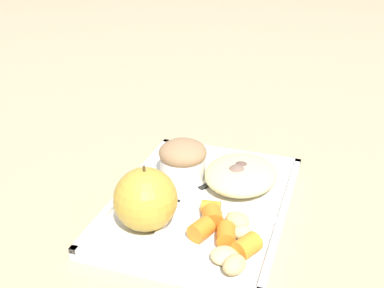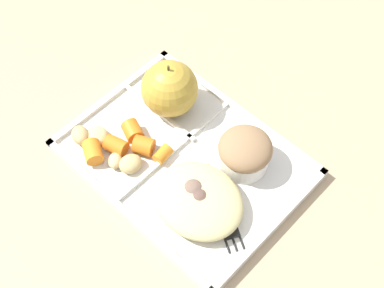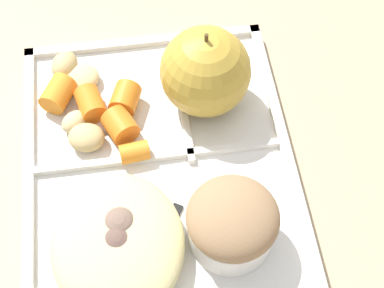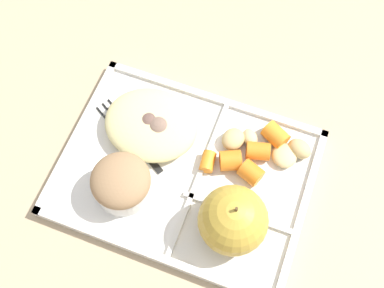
{
  "view_description": "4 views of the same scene",
  "coord_description": "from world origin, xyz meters",
  "px_view_note": "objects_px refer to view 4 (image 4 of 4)",
  "views": [
    {
      "loc": [
        -0.59,
        -0.18,
        0.42
      ],
      "look_at": [
        0.06,
        0.04,
        0.07
      ],
      "focal_mm": 45.63,
      "sensor_mm": 36.0,
      "label": 1
    },
    {
      "loc": [
        0.29,
        -0.29,
        0.7
      ],
      "look_at": [
        0.01,
        0.0,
        0.06
      ],
      "focal_mm": 50.76,
      "sensor_mm": 36.0,
      "label": 2
    },
    {
      "loc": [
        0.27,
        -0.01,
        0.5
      ],
      "look_at": [
        0.0,
        0.03,
        0.07
      ],
      "focal_mm": 55.3,
      "sensor_mm": 36.0,
      "label": 3
    },
    {
      "loc": [
        -0.09,
        0.22,
        0.62
      ],
      "look_at": [
        -0.0,
        -0.02,
        0.07
      ],
      "focal_mm": 44.49,
      "sensor_mm": 36.0,
      "label": 4
    }
  ],
  "objects_px": {
    "plastic_fork": "(126,132)",
    "bran_muffin": "(122,183)",
    "green_apple": "(233,220)",
    "lunch_tray": "(186,174)"
  },
  "relations": [
    {
      "from": "plastic_fork",
      "to": "bran_muffin",
      "type": "bearing_deg",
      "value": 112.2
    },
    {
      "from": "green_apple",
      "to": "plastic_fork",
      "type": "height_order",
      "value": "green_apple"
    },
    {
      "from": "bran_muffin",
      "to": "plastic_fork",
      "type": "xyz_separation_m",
      "value": [
        0.03,
        -0.08,
        -0.03
      ]
    },
    {
      "from": "bran_muffin",
      "to": "plastic_fork",
      "type": "height_order",
      "value": "bran_muffin"
    },
    {
      "from": "bran_muffin",
      "to": "lunch_tray",
      "type": "bearing_deg",
      "value": -141.95
    },
    {
      "from": "lunch_tray",
      "to": "plastic_fork",
      "type": "relative_size",
      "value": 2.62
    },
    {
      "from": "green_apple",
      "to": "bran_muffin",
      "type": "distance_m",
      "value": 0.15
    },
    {
      "from": "green_apple",
      "to": "bran_muffin",
      "type": "bearing_deg",
      "value": 0.0
    },
    {
      "from": "bran_muffin",
      "to": "green_apple",
      "type": "bearing_deg",
      "value": -180.0
    },
    {
      "from": "bran_muffin",
      "to": "plastic_fork",
      "type": "bearing_deg",
      "value": -67.8
    }
  ]
}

